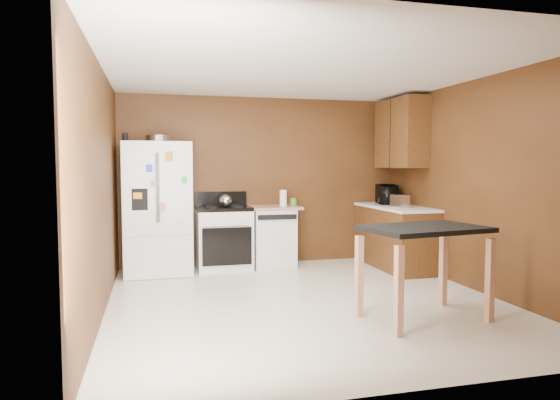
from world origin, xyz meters
name	(u,v)px	position (x,y,z in m)	size (l,w,h in m)	color
floor	(306,301)	(0.00, 0.00, 0.00)	(4.50, 4.50, 0.00)	silver
ceiling	(307,70)	(0.00, 0.00, 2.50)	(4.50, 4.50, 0.00)	white
wall_back	(263,181)	(0.00, 2.25, 1.25)	(4.20, 4.20, 0.00)	#553116
wall_front	(411,203)	(0.00, -2.25, 1.25)	(4.20, 4.20, 0.00)	#553116
wall_left	(101,190)	(-2.10, 0.00, 1.25)	(4.50, 4.50, 0.00)	#553116
wall_right	(477,185)	(2.10, 0.00, 1.25)	(4.50, 4.50, 0.00)	#553116
roasting_pan	(159,139)	(-1.52, 1.87, 1.85)	(0.36, 0.36, 0.09)	silver
pen_cup	(125,137)	(-1.95, 1.80, 1.86)	(0.08, 0.08, 0.11)	black
kettle	(226,201)	(-0.63, 1.81, 0.99)	(0.18, 0.18, 0.18)	silver
paper_towel	(283,198)	(0.22, 1.85, 1.01)	(0.10, 0.10, 0.24)	white
green_canister	(293,202)	(0.41, 1.98, 0.95)	(0.10, 0.10, 0.11)	green
toaster	(400,201)	(1.73, 1.19, 0.99)	(0.15, 0.24, 0.18)	silver
microwave	(387,195)	(1.84, 1.83, 1.03)	(0.48, 0.33, 0.27)	black
refrigerator	(158,208)	(-1.55, 1.86, 0.90)	(0.90, 0.80, 1.80)	white
gas_range	(224,237)	(-0.64, 1.92, 0.46)	(0.76, 0.68, 1.10)	white
dishwasher	(272,236)	(0.08, 1.95, 0.45)	(0.78, 0.63, 0.89)	white
right_cabinets	(397,205)	(1.84, 1.48, 0.91)	(0.63, 1.58, 2.45)	brown
island	(424,242)	(0.91, -0.88, 0.76)	(1.22, 0.91, 0.91)	black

